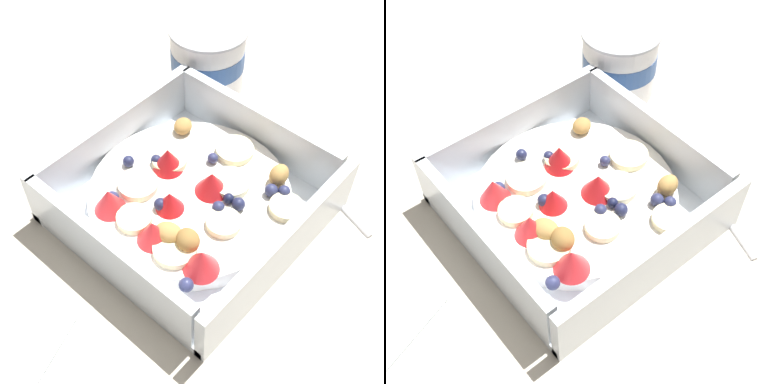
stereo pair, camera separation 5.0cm
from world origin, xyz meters
The scene contains 4 objects.
ground_plane centered at (0.00, 0.00, 0.00)m, with size 2.40×2.40×0.00m, color beige.
fruit_bowl centered at (-0.02, 0.00, 0.02)m, with size 0.21×0.21×0.06m.
spoon centered at (0.11, -0.03, 0.00)m, with size 0.07×0.17×0.01m.
yogurt_cup centered at (0.14, 0.11, 0.04)m, with size 0.09×0.09×0.08m.
Camera 2 is at (-0.22, -0.25, 0.42)m, focal length 50.73 mm.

